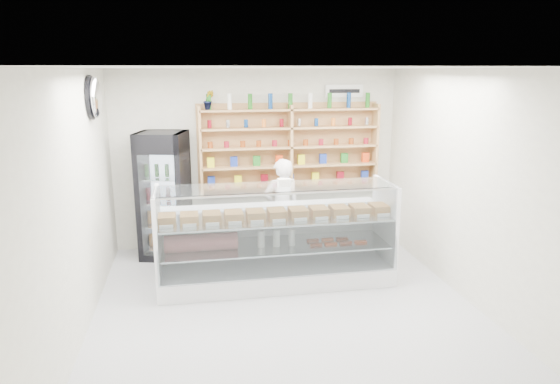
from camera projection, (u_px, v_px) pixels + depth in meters
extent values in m
plane|color=#B1B2B6|center=(288.00, 311.00, 5.91)|extent=(5.00, 5.00, 0.00)
plane|color=white|center=(288.00, 68.00, 5.24)|extent=(5.00, 5.00, 0.00)
plane|color=silver|center=(258.00, 159.00, 7.96)|extent=(4.50, 0.00, 4.50)
plane|color=silver|center=(364.00, 292.00, 3.19)|extent=(4.50, 0.00, 4.50)
plane|color=silver|center=(76.00, 206.00, 5.18)|extent=(0.00, 5.00, 5.00)
plane|color=silver|center=(472.00, 188.00, 5.97)|extent=(0.00, 5.00, 5.00)
cube|color=white|center=(276.00, 273.00, 6.68)|extent=(3.07, 0.87, 0.26)
cube|color=white|center=(271.00, 232.00, 6.96)|extent=(3.07, 0.05, 0.64)
cube|color=silver|center=(276.00, 245.00, 6.59)|extent=(2.95, 0.77, 0.02)
cube|color=silver|center=(276.00, 218.00, 6.50)|extent=(3.01, 0.80, 0.02)
cube|color=silver|center=(282.00, 236.00, 6.12)|extent=(3.01, 0.12, 1.07)
cube|color=silver|center=(276.00, 187.00, 6.35)|extent=(3.01, 0.61, 0.01)
imported|color=white|center=(282.00, 209.00, 7.43)|extent=(0.62, 0.47, 1.52)
cube|color=black|center=(164.00, 195.00, 7.47)|extent=(0.82, 0.81, 1.90)
cube|color=#2E0435|center=(166.00, 145.00, 7.00)|extent=(0.66, 0.19, 0.27)
cube|color=silver|center=(169.00, 206.00, 7.20)|extent=(0.56, 0.14, 1.50)
cube|color=tan|center=(200.00, 150.00, 7.61)|extent=(0.04, 0.28, 1.33)
cube|color=tan|center=(290.00, 147.00, 7.85)|extent=(0.04, 0.28, 1.33)
cube|color=tan|center=(375.00, 145.00, 8.10)|extent=(0.04, 0.28, 1.33)
cube|color=tan|center=(290.00, 184.00, 7.99)|extent=(2.80, 0.28, 0.03)
cube|color=tan|center=(290.00, 165.00, 7.92)|extent=(2.80, 0.28, 0.03)
cube|color=tan|center=(290.00, 147.00, 7.85)|extent=(2.80, 0.28, 0.03)
cube|color=tan|center=(290.00, 128.00, 7.78)|extent=(2.80, 0.28, 0.03)
cube|color=tan|center=(290.00, 110.00, 7.71)|extent=(2.80, 0.28, 0.03)
imported|color=#1E6626|center=(209.00, 100.00, 7.45)|extent=(0.16, 0.13, 0.29)
ellipsoid|color=silver|center=(95.00, 97.00, 6.09)|extent=(0.15, 0.50, 0.50)
cube|color=white|center=(344.00, 91.00, 7.93)|extent=(0.62, 0.03, 0.20)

